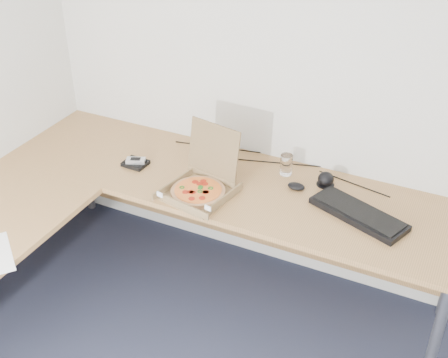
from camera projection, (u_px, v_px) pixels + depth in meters
The scene contains 10 objects.
room_shell at pixel (169, 310), 1.61m from camera, with size 3.50×3.50×2.50m, color silver, non-canonical shape.
desk at pixel (130, 211), 2.95m from camera, with size 2.50×2.20×0.73m.
pizza_box at pixel (200, 187), 3.01m from camera, with size 0.31×0.36×0.32m.
drinking_glass at pixel (286, 165), 3.16m from camera, with size 0.07×0.07×0.12m, color white.
keyboard at pixel (359, 214), 2.86m from camera, with size 0.48×0.17×0.03m, color black.
mouse at pixel (296, 186), 3.06m from camera, with size 0.09×0.06×0.03m, color black.
wallet at pixel (135, 163), 3.27m from camera, with size 0.13×0.11×0.02m, color black.
phone at pixel (136, 161), 3.25m from camera, with size 0.10×0.05×0.02m, color #B2B5BA.
dome_speaker at pixel (326, 178), 3.08m from camera, with size 0.09×0.09×0.08m, color black.
cable_bundle at pixel (273, 162), 3.29m from camera, with size 0.62×0.04×0.01m, color black, non-canonical shape.
Camera 1 is at (0.65, -0.99, 2.42)m, focal length 47.22 mm.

